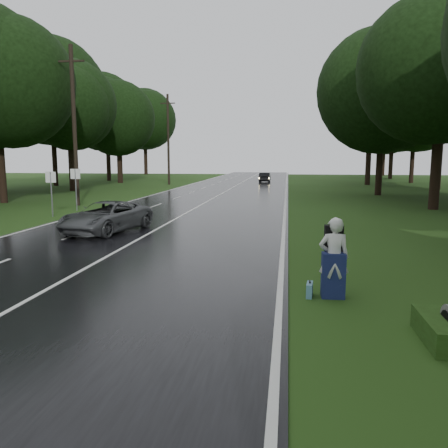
# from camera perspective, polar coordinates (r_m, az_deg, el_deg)

# --- Properties ---
(ground) EXTENTS (160.00, 160.00, 0.00)m
(ground) POSITION_cam_1_polar(r_m,az_deg,el_deg) (12.16, -21.81, -8.10)
(ground) COLOR #224213
(ground) RESTS_ON ground
(road) EXTENTS (12.00, 140.00, 0.04)m
(road) POSITION_cam_1_polar(r_m,az_deg,el_deg) (30.84, -3.15, 2.23)
(road) COLOR black
(road) RESTS_ON ground
(lane_center) EXTENTS (0.12, 140.00, 0.01)m
(lane_center) POSITION_cam_1_polar(r_m,az_deg,el_deg) (30.84, -3.15, 2.28)
(lane_center) COLOR silver
(lane_center) RESTS_ON road
(grey_car) EXTENTS (3.30, 5.23, 1.35)m
(grey_car) POSITION_cam_1_polar(r_m,az_deg,el_deg) (20.73, -14.60, 0.88)
(grey_car) COLOR #434648
(grey_car) RESTS_ON road
(far_car) EXTENTS (1.39, 3.88, 1.27)m
(far_car) POSITION_cam_1_polar(r_m,az_deg,el_deg) (60.36, 5.16, 5.86)
(far_car) COLOR black
(far_car) RESTS_ON road
(hitchhiker) EXTENTS (0.72, 0.65, 1.94)m
(hitchhiker) POSITION_cam_1_polar(r_m,az_deg,el_deg) (11.09, 13.63, -4.49)
(hitchhiker) COLOR silver
(hitchhiker) RESTS_ON ground
(suitcase) EXTENTS (0.19, 0.48, 0.34)m
(suitcase) POSITION_cam_1_polar(r_m,az_deg,el_deg) (11.21, 10.71, -8.13)
(suitcase) COLOR #558BA6
(suitcase) RESTS_ON ground
(utility_pole_mid) EXTENTS (1.80, 0.28, 10.73)m
(utility_pole_mid) POSITION_cam_1_polar(r_m,az_deg,el_deg) (33.15, -17.88, 2.24)
(utility_pole_mid) COLOR black
(utility_pole_mid) RESTS_ON ground
(utility_pole_far) EXTENTS (1.80, 0.28, 10.79)m
(utility_pole_far) POSITION_cam_1_polar(r_m,az_deg,el_deg) (56.23, -6.92, 4.95)
(utility_pole_far) COLOR black
(utility_pole_far) RESTS_ON ground
(road_sign_a) EXTENTS (0.61, 0.10, 2.52)m
(road_sign_a) POSITION_cam_1_polar(r_m,az_deg,el_deg) (27.40, -20.73, 0.88)
(road_sign_a) COLOR white
(road_sign_a) RESTS_ON ground
(road_sign_b) EXTENTS (0.63, 0.10, 2.61)m
(road_sign_b) POSITION_cam_1_polar(r_m,az_deg,el_deg) (30.04, -18.00, 1.63)
(road_sign_b) COLOR white
(road_sign_b) RESTS_ON ground
(tree_left_d) EXTENTS (9.75, 9.75, 15.23)m
(tree_left_d) POSITION_cam_1_polar(r_m,az_deg,el_deg) (37.14, -25.92, 2.42)
(tree_left_d) COLOR black
(tree_left_d) RESTS_ON ground
(tree_left_e) EXTENTS (9.67, 9.67, 15.10)m
(tree_left_e) POSITION_cam_1_polar(r_m,az_deg,el_deg) (47.95, -18.46, 4.00)
(tree_left_e) COLOR black
(tree_left_e) RESTS_ON ground
(tree_left_f) EXTENTS (8.92, 8.92, 13.94)m
(tree_left_f) POSITION_cam_1_polar(r_m,az_deg,el_deg) (61.14, -12.89, 5.08)
(tree_left_f) COLOR black
(tree_left_f) RESTS_ON ground
(tree_right_d) EXTENTS (9.89, 9.89, 15.46)m
(tree_right_d) POSITION_cam_1_polar(r_m,az_deg,el_deg) (32.15, 24.80, 1.69)
(tree_right_d) COLOR black
(tree_right_d) RESTS_ON ground
(tree_right_e) EXTENTS (9.43, 9.43, 14.74)m
(tree_right_e) POSITION_cam_1_polar(r_m,az_deg,el_deg) (42.53, 18.78, 3.47)
(tree_right_e) COLOR black
(tree_right_e) RESTS_ON ground
(tree_right_f) EXTENTS (10.88, 10.88, 17.01)m
(tree_right_f) POSITION_cam_1_polar(r_m,az_deg,el_deg) (57.88, 17.57, 4.72)
(tree_right_f) COLOR black
(tree_right_f) RESTS_ON ground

